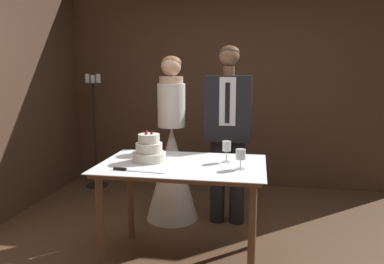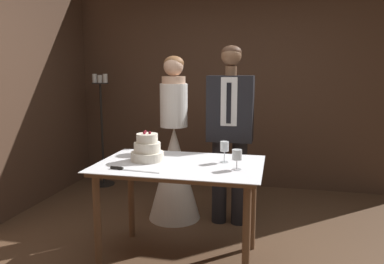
{
  "view_description": "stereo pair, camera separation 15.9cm",
  "coord_description": "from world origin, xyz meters",
  "px_view_note": "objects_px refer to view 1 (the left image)",
  "views": [
    {
      "loc": [
        0.41,
        -2.67,
        1.55
      ],
      "look_at": [
        -0.16,
        0.57,
        1.0
      ],
      "focal_mm": 35.0,
      "sensor_mm": 36.0,
      "label": 1
    },
    {
      "loc": [
        0.57,
        -2.64,
        1.55
      ],
      "look_at": [
        -0.16,
        0.57,
        1.0
      ],
      "focal_mm": 35.0,
      "sensor_mm": 36.0,
      "label": 2
    }
  ],
  "objects_px": {
    "tiered_cake": "(149,150)",
    "groom": "(228,127)",
    "wine_glass_middle": "(227,147)",
    "candle_stand": "(95,132)",
    "bride": "(172,161)",
    "cake_knife": "(129,170)",
    "cake_table": "(183,176)",
    "wine_glass_near": "(241,155)"
  },
  "relations": [
    {
      "from": "tiered_cake",
      "to": "groom",
      "type": "bearing_deg",
      "value": 55.32
    },
    {
      "from": "wine_glass_middle",
      "to": "candle_stand",
      "type": "xyz_separation_m",
      "value": [
        -1.87,
        1.64,
        -0.2
      ]
    },
    {
      "from": "groom",
      "to": "bride",
      "type": "bearing_deg",
      "value": 179.94
    },
    {
      "from": "cake_knife",
      "to": "wine_glass_middle",
      "type": "height_order",
      "value": "wine_glass_middle"
    },
    {
      "from": "cake_table",
      "to": "bride",
      "type": "relative_size",
      "value": 0.77
    },
    {
      "from": "cake_knife",
      "to": "tiered_cake",
      "type": "bearing_deg",
      "value": 83.9
    },
    {
      "from": "cake_table",
      "to": "bride",
      "type": "height_order",
      "value": "bride"
    },
    {
      "from": "wine_glass_near",
      "to": "groom",
      "type": "distance_m",
      "value": 0.96
    },
    {
      "from": "cake_table",
      "to": "groom",
      "type": "height_order",
      "value": "groom"
    },
    {
      "from": "cake_table",
      "to": "bride",
      "type": "xyz_separation_m",
      "value": [
        -0.29,
        0.86,
        -0.1
      ]
    },
    {
      "from": "wine_glass_near",
      "to": "tiered_cake",
      "type": "bearing_deg",
      "value": 170.82
    },
    {
      "from": "wine_glass_middle",
      "to": "bride",
      "type": "distance_m",
      "value": 1.02
    },
    {
      "from": "wine_glass_middle",
      "to": "cake_table",
      "type": "bearing_deg",
      "value": -161.34
    },
    {
      "from": "tiered_cake",
      "to": "wine_glass_middle",
      "type": "height_order",
      "value": "tiered_cake"
    },
    {
      "from": "cake_table",
      "to": "groom",
      "type": "bearing_deg",
      "value": 71.46
    },
    {
      "from": "cake_table",
      "to": "candle_stand",
      "type": "distance_m",
      "value": 2.33
    },
    {
      "from": "bride",
      "to": "groom",
      "type": "relative_size",
      "value": 0.95
    },
    {
      "from": "tiered_cake",
      "to": "wine_glass_near",
      "type": "distance_m",
      "value": 0.75
    },
    {
      "from": "wine_glass_near",
      "to": "wine_glass_middle",
      "type": "height_order",
      "value": "wine_glass_middle"
    },
    {
      "from": "cake_table",
      "to": "wine_glass_near",
      "type": "bearing_deg",
      "value": -10.54
    },
    {
      "from": "cake_knife",
      "to": "wine_glass_near",
      "type": "relative_size",
      "value": 2.6
    },
    {
      "from": "tiered_cake",
      "to": "groom",
      "type": "height_order",
      "value": "groom"
    },
    {
      "from": "cake_knife",
      "to": "candle_stand",
      "type": "xyz_separation_m",
      "value": [
        -1.19,
        2.04,
        -0.08
      ]
    },
    {
      "from": "candle_stand",
      "to": "wine_glass_middle",
      "type": "bearing_deg",
      "value": -41.23
    },
    {
      "from": "candle_stand",
      "to": "cake_knife",
      "type": "bearing_deg",
      "value": -59.67
    },
    {
      "from": "cake_knife",
      "to": "groom",
      "type": "xyz_separation_m",
      "value": [
        0.63,
        1.14,
        0.17
      ]
    },
    {
      "from": "wine_glass_middle",
      "to": "candle_stand",
      "type": "relative_size",
      "value": 0.11
    },
    {
      "from": "cake_table",
      "to": "wine_glass_middle",
      "type": "relative_size",
      "value": 7.63
    },
    {
      "from": "tiered_cake",
      "to": "cake_knife",
      "type": "xyz_separation_m",
      "value": [
        -0.06,
        -0.32,
        -0.08
      ]
    },
    {
      "from": "cake_knife",
      "to": "bride",
      "type": "relative_size",
      "value": 0.23
    },
    {
      "from": "cake_knife",
      "to": "wine_glass_middle",
      "type": "xyz_separation_m",
      "value": [
        0.68,
        0.4,
        0.11
      ]
    },
    {
      "from": "tiered_cake",
      "to": "wine_glass_near",
      "type": "bearing_deg",
      "value": -9.18
    },
    {
      "from": "cake_table",
      "to": "wine_glass_middle",
      "type": "bearing_deg",
      "value": 18.66
    },
    {
      "from": "cake_table",
      "to": "tiered_cake",
      "type": "bearing_deg",
      "value": 173.05
    },
    {
      "from": "wine_glass_middle",
      "to": "groom",
      "type": "height_order",
      "value": "groom"
    },
    {
      "from": "groom",
      "to": "cake_table",
      "type": "bearing_deg",
      "value": -108.54
    },
    {
      "from": "wine_glass_middle",
      "to": "bride",
      "type": "xyz_separation_m",
      "value": [
        -0.62,
        0.74,
        -0.32
      ]
    },
    {
      "from": "wine_glass_near",
      "to": "groom",
      "type": "height_order",
      "value": "groom"
    },
    {
      "from": "wine_glass_near",
      "to": "wine_glass_middle",
      "type": "xyz_separation_m",
      "value": [
        -0.12,
        0.2,
        0.02
      ]
    },
    {
      "from": "bride",
      "to": "candle_stand",
      "type": "height_order",
      "value": "bride"
    },
    {
      "from": "cake_table",
      "to": "cake_knife",
      "type": "distance_m",
      "value": 0.46
    },
    {
      "from": "wine_glass_near",
      "to": "bride",
      "type": "distance_m",
      "value": 1.24
    }
  ]
}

